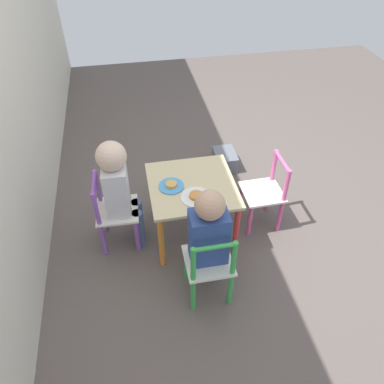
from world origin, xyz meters
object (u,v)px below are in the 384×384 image
object	(u,v)px
kids_table	(192,193)
child_left	(208,234)
storage_bin	(225,160)
chair_green	(209,266)
child_back	(119,186)
plate_back	(171,186)
plate_left	(196,197)
chair_pink	(265,194)
chair_purple	(114,213)

from	to	relation	value
kids_table	child_left	world-z (taller)	child_left
kids_table	storage_bin	size ratio (longest dim) A/B	2.25
chair_green	child_back	bearing A→B (deg)	-49.61
plate_back	plate_left	bearing A→B (deg)	-135.00
kids_table	plate_left	size ratio (longest dim) A/B	2.92
chair_pink	child_left	bearing A→B (deg)	-49.22
kids_table	chair_purple	size ratio (longest dim) A/B	1.01
chair_purple	plate_left	size ratio (longest dim) A/B	2.88
kids_table	chair_purple	xyz separation A→B (m)	(0.02, 0.50, -0.10)
chair_purple	child_back	world-z (taller)	child_back
chair_pink	chair_purple	bearing A→B (deg)	-91.72
child_left	plate_left	world-z (taller)	child_left
chair_green	plate_left	bearing A→B (deg)	-90.02
chair_purple	chair_green	world-z (taller)	same
chair_purple	plate_left	world-z (taller)	chair_purple
chair_purple	child_left	world-z (taller)	child_left
plate_back	chair_green	bearing A→B (deg)	-165.58
plate_left	chair_purple	bearing A→B (deg)	73.33
chair_green	child_left	size ratio (longest dim) A/B	0.69
child_left	plate_back	xyz separation A→B (m)	(0.44, 0.13, -0.01)
chair_green	child_back	world-z (taller)	child_back
chair_pink	child_left	size ratio (longest dim) A/B	0.69
kids_table	chair_green	size ratio (longest dim) A/B	1.01
child_left	chair_purple	bearing A→B (deg)	-42.57
chair_pink	child_left	world-z (taller)	child_left
kids_table	plate_left	bearing A→B (deg)	180.00
kids_table	chair_purple	world-z (taller)	chair_purple
plate_back	storage_bin	world-z (taller)	plate_back
chair_pink	child_back	world-z (taller)	child_back
chair_green	child_back	xyz separation A→B (m)	(0.52, 0.44, 0.22)
child_left	plate_back	world-z (taller)	child_left
child_back	child_left	bearing A→B (deg)	-133.74
chair_green	chair_purple	bearing A→B (deg)	-46.15
kids_table	storage_bin	world-z (taller)	kids_table
child_back	plate_back	world-z (taller)	child_back
child_back	plate_left	bearing A→B (deg)	-106.12
child_back	storage_bin	distance (m)	1.15
child_left	storage_bin	size ratio (longest dim) A/B	3.19
plate_back	child_left	bearing A→B (deg)	-163.67
chair_purple	chair_pink	bearing A→B (deg)	-88.28
chair_green	storage_bin	xyz separation A→B (m)	(1.18, -0.41, -0.19)
child_left	plate_left	bearing A→B (deg)	-90.02
chair_pink	child_back	distance (m)	0.96
child_left	storage_bin	distance (m)	1.25
child_left	storage_bin	xyz separation A→B (m)	(1.11, -0.41, -0.38)
kids_table	child_left	size ratio (longest dim) A/B	0.70
plate_back	plate_left	world-z (taller)	same
child_back	plate_left	distance (m)	0.47
chair_pink	plate_back	distance (m)	0.65
kids_table	plate_left	xyz separation A→B (m)	(-0.13, 0.00, 0.08)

